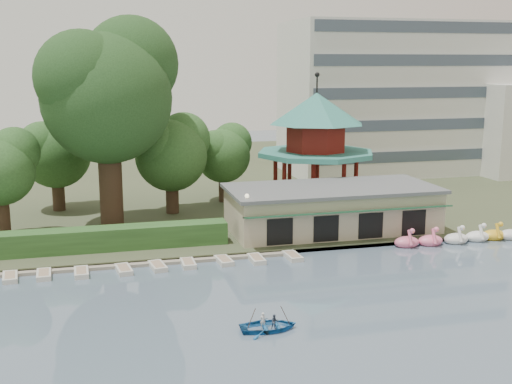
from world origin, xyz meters
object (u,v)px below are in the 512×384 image
object	(u,v)px
pavilion	(316,138)
boathouse	(332,208)
rowboat_with_passengers	(269,322)
dock	(77,267)
big_tree	(108,87)

from	to	relation	value
pavilion	boathouse	bearing A→B (deg)	-101.28
pavilion	rowboat_with_passengers	xyz separation A→B (m)	(-13.12, -29.08, -7.00)
dock	pavilion	distance (m)	29.14
dock	boathouse	xyz separation A→B (m)	(22.00, 4.77, 2.25)
pavilion	big_tree	size ratio (longest dim) A/B	0.71
dock	boathouse	size ratio (longest dim) A/B	1.83
boathouse	big_tree	xyz separation A→B (m)	(-18.84, 6.21, 10.60)
boathouse	rowboat_with_passengers	distance (m)	22.15
big_tree	rowboat_with_passengers	bearing A→B (deg)	-73.00
rowboat_with_passengers	boathouse	bearing A→B (deg)	59.74
boathouse	big_tree	world-z (taller)	big_tree
pavilion	big_tree	bearing A→B (deg)	-169.63
dock	boathouse	distance (m)	22.62
dock	rowboat_with_passengers	distance (m)	17.96
pavilion	rowboat_with_passengers	bearing A→B (deg)	-114.28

